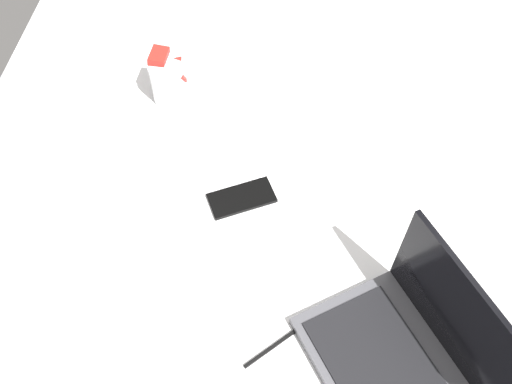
% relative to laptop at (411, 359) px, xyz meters
% --- Properties ---
extents(bed_mattress, '(1.80, 1.40, 0.18)m').
position_rel_laptop_xyz_m(bed_mattress, '(-0.23, -0.28, -0.13)').
color(bed_mattress, white).
rests_on(bed_mattress, ground).
extents(laptop, '(0.40, 0.37, 0.23)m').
position_rel_laptop_xyz_m(laptop, '(0.00, 0.00, 0.00)').
color(laptop, '#4C4C51').
rests_on(laptop, bed_mattress).
extents(snack_cup, '(0.09, 0.09, 0.13)m').
position_rel_laptop_xyz_m(snack_cup, '(-0.62, -0.53, 0.01)').
color(snack_cup, silver).
rests_on(snack_cup, bed_mattress).
extents(cell_phone, '(0.12, 0.16, 0.01)m').
position_rel_laptop_xyz_m(cell_phone, '(-0.33, -0.33, -0.04)').
color(cell_phone, black).
rests_on(cell_phone, bed_mattress).
extents(charger_cable, '(0.12, 0.13, 0.01)m').
position_rel_laptop_xyz_m(charger_cable, '(-0.03, -0.22, -0.04)').
color(charger_cable, black).
rests_on(charger_cable, bed_mattress).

